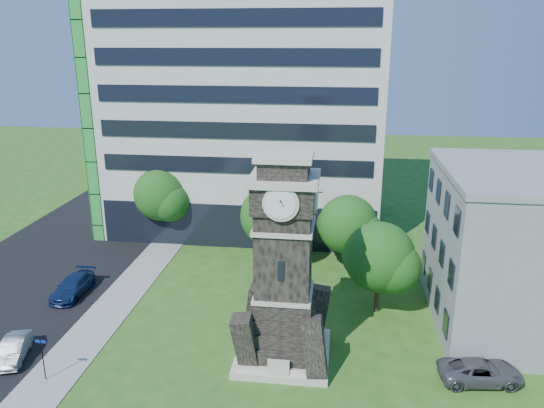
# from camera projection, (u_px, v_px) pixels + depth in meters

# --- Properties ---
(ground) EXTENTS (160.00, 160.00, 0.00)m
(ground) POSITION_uv_depth(u_px,v_px,m) (227.00, 372.00, 29.95)
(ground) COLOR #285B1A
(ground) RESTS_ON ground
(sidewalk) EXTENTS (3.00, 70.00, 0.06)m
(sidewalk) POSITION_uv_depth(u_px,v_px,m) (104.00, 317.00, 35.83)
(sidewalk) COLOR gray
(sidewalk) RESTS_ON ground
(clock_tower) EXTENTS (5.40, 5.40, 12.22)m
(clock_tower) POSITION_uv_depth(u_px,v_px,m) (284.00, 275.00, 29.89)
(clock_tower) COLOR beige
(clock_tower) RESTS_ON ground
(office_tall) EXTENTS (26.20, 15.11, 28.60)m
(office_tall) POSITION_uv_depth(u_px,v_px,m) (247.00, 80.00, 50.54)
(office_tall) COLOR silver
(office_tall) RESTS_ON ground
(car_street_mid) EXTENTS (2.26, 3.86, 1.20)m
(car_street_mid) POSITION_uv_depth(u_px,v_px,m) (14.00, 349.00, 31.05)
(car_street_mid) COLOR gray
(car_street_mid) RESTS_ON ground
(car_street_north) EXTENTS (1.88, 4.59, 1.33)m
(car_street_north) POSITION_uv_depth(u_px,v_px,m) (73.00, 286.00, 38.78)
(car_street_north) COLOR #11224C
(car_street_north) RESTS_ON ground
(car_east_lot) EXTENTS (4.74, 2.61, 1.26)m
(car_east_lot) POSITION_uv_depth(u_px,v_px,m) (481.00, 372.00, 28.95)
(car_east_lot) COLOR #545459
(car_east_lot) RESTS_ON ground
(park_bench) EXTENTS (1.63, 0.43, 0.84)m
(park_bench) POSITION_uv_depth(u_px,v_px,m) (305.00, 371.00, 29.25)
(park_bench) COLOR black
(park_bench) RESTS_ON ground
(street_sign) EXTENTS (0.62, 0.06, 2.59)m
(street_sign) POSITION_uv_depth(u_px,v_px,m) (42.00, 355.00, 28.75)
(street_sign) COLOR black
(street_sign) RESTS_ON ground
(tree_nw) EXTENTS (5.30, 4.82, 7.04)m
(tree_nw) POSITION_uv_depth(u_px,v_px,m) (162.00, 196.00, 47.74)
(tree_nw) COLOR #332114
(tree_nw) RESTS_ON ground
(tree_nc) EXTENTS (5.53, 5.03, 6.79)m
(tree_nc) POSITION_uv_depth(u_px,v_px,m) (272.00, 218.00, 42.99)
(tree_nc) COLOR #332114
(tree_nc) RESTS_ON ground
(tree_ne) EXTENTS (5.27, 4.79, 6.16)m
(tree_ne) POSITION_uv_depth(u_px,v_px,m) (349.00, 226.00, 42.51)
(tree_ne) COLOR #332114
(tree_ne) RESTS_ON ground
(tree_east) EXTENTS (5.25, 4.77, 6.43)m
(tree_east) POSITION_uv_depth(u_px,v_px,m) (380.00, 259.00, 35.51)
(tree_east) COLOR #332114
(tree_east) RESTS_ON ground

